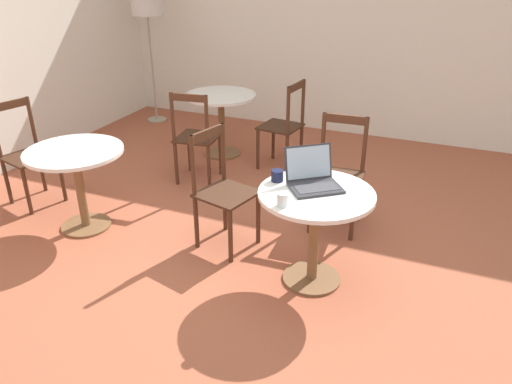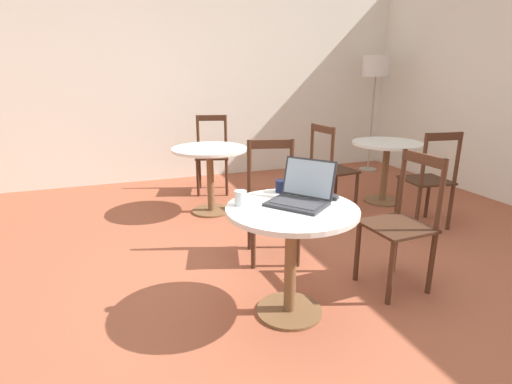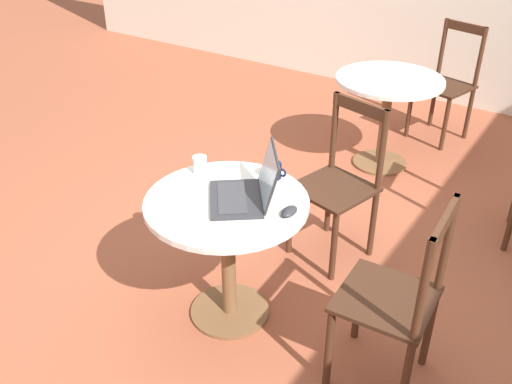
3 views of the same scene
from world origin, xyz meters
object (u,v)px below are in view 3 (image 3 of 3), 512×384
Objects in this scene: cafe_table_near at (227,227)px; laptop at (247,191)px; cafe_table_far at (388,98)px; chair_near_back at (339,185)px; chair_far_back at (447,84)px; mouse at (289,211)px; drinking_glass at (200,165)px; mug at (273,171)px; chair_near_right at (396,301)px.

laptop reaches higher than cafe_table_near.
chair_near_back reaches higher than cafe_table_far.
mouse is (0.10, -2.71, 0.26)m from chair_far_back.
drinking_glass is at bearing 165.17° from laptop.
chair_far_back is 7.82× the size of mug.
chair_far_back is 2.74m from laptop.
chair_near_back is 0.86m from drinking_glass.
cafe_table_far is at bearing 92.60° from mug.
laptop reaches higher than chair_near_back.
cafe_table_far is at bearing 113.68° from chair_near_right.
cafe_table_far is at bearing -105.52° from chair_far_back.
chair_near_right is (0.85, 0.05, -0.08)m from cafe_table_near.
laptop is at bearing -87.29° from mug.
chair_near_right is 2.08× the size of laptop.
mouse is 0.83× the size of mug.
laptop is at bearing -92.57° from chair_far_back.
laptop is 0.23m from mouse.
laptop is (-0.13, -0.75, 0.29)m from chair_near_back.
cafe_table_near is 0.86m from chair_near_right.
drinking_glass is (-0.34, -0.16, 0.00)m from mug.
drinking_glass reaches higher than mouse.
mug reaches higher than mouse.
cafe_table_near is 1.00× the size of cafe_table_far.
chair_near_right reaches higher than cafe_table_far.
mug is at bearing 162.01° from chair_near_right.
mug reaches higher than cafe_table_far.
mug is (0.08, -1.71, 0.19)m from cafe_table_far.
laptop is at bearing 31.82° from cafe_table_near.
chair_near_right is 10.70× the size of drinking_glass.
chair_near_right is 7.82× the size of mug.
cafe_table_near is at bearing -176.76° from chair_near_right.
laptop reaches higher than cafe_table_far.
mug is (-0.01, 0.25, -0.01)m from laptop.
drinking_glass is (-1.12, 0.09, 0.28)m from chair_near_right.
chair_far_back is at bearing 79.80° from drinking_glass.
mouse is at bearing -8.34° from drinking_glass.
laptop is 0.36m from drinking_glass.
cafe_table_near is 1.73× the size of laptop.
chair_near_back is at bearing -89.92° from chair_far_back.
cafe_table_far is at bearing 99.22° from mouse.
chair_near_back and chair_far_back have the same top height.
chair_near_right is 1.00× the size of chair_far_back.
chair_near_back is 0.79m from mouse.
chair_near_back is 9.39× the size of mouse.
chair_far_back reaches higher than drinking_glass.
chair_near_back reaches higher than mug.
cafe_table_far is 1.97m from laptop.
mug is at bearing -87.40° from cafe_table_far.
mug is at bearing 77.24° from cafe_table_near.
chair_near_back is 7.82× the size of mug.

